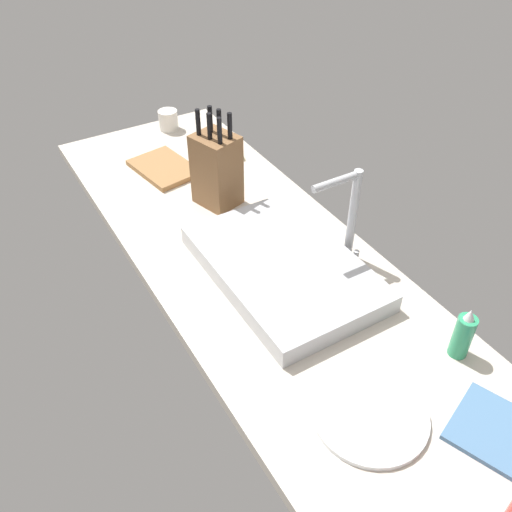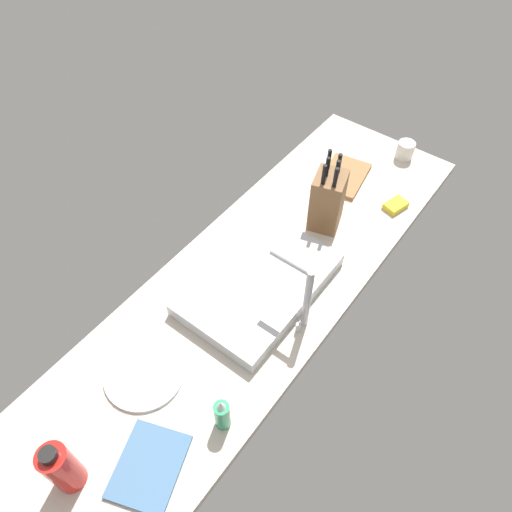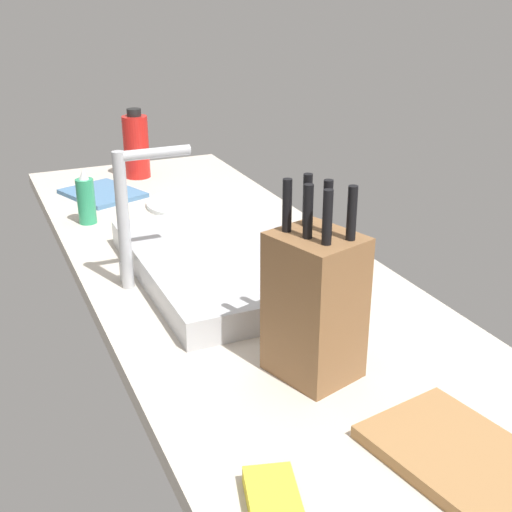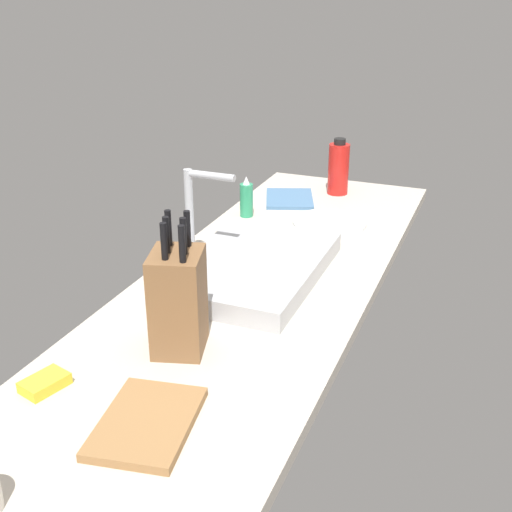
{
  "view_description": "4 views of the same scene",
  "coord_description": "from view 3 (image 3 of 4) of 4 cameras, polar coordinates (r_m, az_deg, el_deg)",
  "views": [
    {
      "loc": [
        94.63,
        -60.59,
        103.0
      ],
      "look_at": [
        -0.93,
        -3.79,
        9.76
      ],
      "focal_mm": 38.64,
      "sensor_mm": 36.0,
      "label": 1
    },
    {
      "loc": [
        80.97,
        59.88,
        140.17
      ],
      "look_at": [
        -2.61,
        -3.47,
        11.17
      ],
      "focal_mm": 34.08,
      "sensor_mm": 36.0,
      "label": 2
    },
    {
      "loc": [
        -116.23,
        48.56,
        61.45
      ],
      "look_at": [
        -4.94,
        -0.96,
        10.26
      ],
      "focal_mm": 47.36,
      "sensor_mm": 36.0,
      "label": 3
    },
    {
      "loc": [
        -145.84,
        -58.21,
        80.74
      ],
      "look_at": [
        -4.39,
        -1.66,
        13.42
      ],
      "focal_mm": 45.65,
      "sensor_mm": 36.0,
      "label": 4
    }
  ],
  "objects": [
    {
      "name": "countertop_slab",
      "position": [
        1.39,
        -1.19,
        -2.57
      ],
      "size": [
        198.94,
        61.14,
        3.5
      ],
      "primitive_type": "cube",
      "color": "beige",
      "rests_on": "ground"
    },
    {
      "name": "sink_basin",
      "position": [
        1.4,
        -2.58,
        -0.55
      ],
      "size": [
        53.37,
        34.92,
        5.43
      ],
      "primitive_type": "cube",
      "color": "#B7BABF",
      "rests_on": "countertop_slab"
    },
    {
      "name": "faucet",
      "position": [
        1.32,
        -10.52,
        4.04
      ],
      "size": [
        5.5,
        15.08,
        27.61
      ],
      "color": "#B7BABF",
      "rests_on": "countertop_slab"
    },
    {
      "name": "knife_block",
      "position": [
        1.02,
        4.98,
        -4.04
      ],
      "size": [
        15.23,
        14.05,
        30.92
      ],
      "rotation": [
        0.0,
        0.0,
        0.29
      ],
      "color": "brown",
      "rests_on": "countertop_slab"
    },
    {
      "name": "cutting_board",
      "position": [
        0.94,
        16.87,
        -15.89
      ],
      "size": [
        25.79,
        20.25,
        1.8
      ],
      "primitive_type": "cube",
      "rotation": [
        0.0,
        0.0,
        0.17
      ],
      "color": "#9E7042",
      "rests_on": "countertop_slab"
    },
    {
      "name": "soap_bottle",
      "position": [
        1.73,
        -14.17,
        4.66
      ],
      "size": [
        4.44,
        4.44,
        14.13
      ],
      "color": "#2D9966",
      "rests_on": "countertop_slab"
    },
    {
      "name": "water_bottle",
      "position": [
        2.1,
        -10.06,
        9.15
      ],
      "size": [
        7.7,
        7.7,
        20.88
      ],
      "color": "red",
      "rests_on": "countertop_slab"
    },
    {
      "name": "dinner_plate",
      "position": [
        1.84,
        -5.45,
        4.51
      ],
      "size": [
        24.35,
        24.35,
        1.2
      ],
      "primitive_type": "cylinder",
      "color": "white",
      "rests_on": "countertop_slab"
    },
    {
      "name": "dish_towel",
      "position": [
        1.96,
        -12.83,
        5.19
      ],
      "size": [
        25.85,
        23.17,
        1.2
      ],
      "primitive_type": "cube",
      "rotation": [
        0.0,
        0.0,
        0.36
      ],
      "color": "teal",
      "rests_on": "countertop_slab"
    },
    {
      "name": "dish_sponge",
      "position": [
        0.84,
        1.39,
        -19.7
      ],
      "size": [
        10.28,
        8.19,
        2.4
      ],
      "primitive_type": "cube",
      "rotation": [
        0.0,
        0.0,
        -0.27
      ],
      "color": "yellow",
      "rests_on": "countertop_slab"
    }
  ]
}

